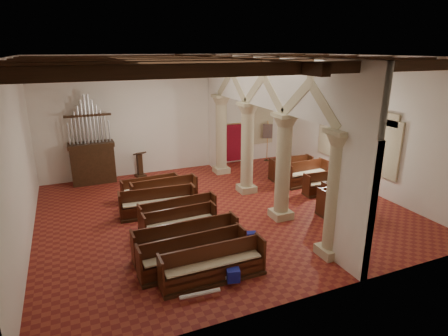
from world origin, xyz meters
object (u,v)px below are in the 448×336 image
(pipe_organ, at_px, (92,155))
(aisle_pew_0, at_px, (345,204))
(processional_banner, at_px, (267,147))
(lectern, at_px, (140,166))
(nave_pew_0, at_px, (213,269))

(pipe_organ, bearing_deg, aisle_pew_0, -40.51)
(pipe_organ, bearing_deg, processional_banner, -0.04)
(lectern, distance_m, aisle_pew_0, 10.08)
(pipe_organ, height_order, processional_banner, pipe_organ)
(processional_banner, height_order, aisle_pew_0, processional_banner)
(nave_pew_0, bearing_deg, processional_banner, 53.47)
(pipe_organ, distance_m, processional_banner, 9.61)
(pipe_organ, distance_m, nave_pew_0, 10.15)
(lectern, height_order, nave_pew_0, lectern)
(processional_banner, height_order, nave_pew_0, processional_banner)
(nave_pew_0, distance_m, aisle_pew_0, 6.86)
(lectern, bearing_deg, aisle_pew_0, -61.28)
(processional_banner, bearing_deg, nave_pew_0, -102.59)
(lectern, distance_m, nave_pew_0, 9.81)
(nave_pew_0, relative_size, aisle_pew_0, 1.33)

